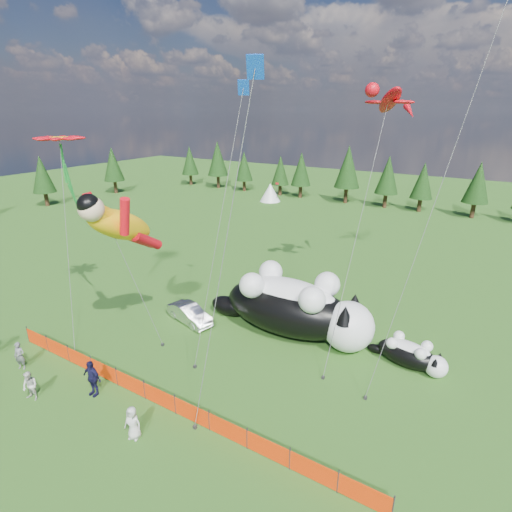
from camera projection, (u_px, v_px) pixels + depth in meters
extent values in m
plane|color=#0F370A|center=(199.00, 373.00, 21.79)|extent=(160.00, 160.00, 0.00)
cylinder|color=#262626|center=(28.00, 334.00, 24.54)|extent=(0.06, 0.06, 1.10)
cylinder|color=#262626|center=(47.00, 343.00, 23.56)|extent=(0.06, 0.06, 1.10)
cylinder|color=#262626|center=(68.00, 353.00, 22.59)|extent=(0.06, 0.06, 1.10)
cylinder|color=#262626|center=(92.00, 364.00, 21.62)|extent=(0.06, 0.06, 1.10)
cylinder|color=#262626|center=(117.00, 376.00, 20.65)|extent=(0.06, 0.06, 1.10)
cylinder|color=#262626|center=(145.00, 390.00, 19.68)|extent=(0.06, 0.06, 1.10)
cylinder|color=#262626|center=(175.00, 404.00, 18.70)|extent=(0.06, 0.06, 1.10)
cylinder|color=#262626|center=(209.00, 420.00, 17.73)|extent=(0.06, 0.06, 1.10)
cylinder|color=#262626|center=(247.00, 438.00, 16.76)|extent=(0.06, 0.06, 1.10)
cylinder|color=#262626|center=(290.00, 458.00, 15.79)|extent=(0.06, 0.06, 1.10)
cylinder|color=#262626|center=(338.00, 481.00, 14.82)|extent=(0.06, 0.06, 1.10)
cylinder|color=#262626|center=(393.00, 507.00, 13.84)|extent=(0.06, 0.06, 1.10)
cube|color=#FC3505|center=(38.00, 339.00, 24.07)|extent=(2.00, 0.04, 0.90)
cube|color=#FC3505|center=(58.00, 349.00, 23.10)|extent=(2.00, 0.04, 0.90)
cube|color=#FC3505|center=(80.00, 360.00, 22.12)|extent=(2.00, 0.04, 0.90)
cube|color=#FC3505|center=(104.00, 371.00, 21.15)|extent=(2.00, 0.04, 0.90)
cube|color=#FC3505|center=(130.00, 384.00, 20.18)|extent=(2.00, 0.04, 0.90)
cube|color=#FC3505|center=(160.00, 397.00, 19.21)|extent=(2.00, 0.04, 0.90)
cube|color=#FC3505|center=(192.00, 413.00, 18.24)|extent=(2.00, 0.04, 0.90)
cube|color=#FC3505|center=(228.00, 430.00, 17.26)|extent=(2.00, 0.04, 0.90)
cube|color=#FC3505|center=(268.00, 449.00, 16.29)|extent=(2.00, 0.04, 0.90)
cube|color=#FC3505|center=(313.00, 471.00, 15.32)|extent=(2.00, 0.04, 0.90)
cube|color=#FC3505|center=(364.00, 495.00, 14.35)|extent=(2.00, 0.04, 0.90)
ellipsoid|color=black|center=(288.00, 308.00, 25.32)|extent=(8.62, 4.15, 3.42)
ellipsoid|color=white|center=(288.00, 296.00, 25.02)|extent=(6.51, 2.97, 2.09)
sphere|color=white|center=(348.00, 326.00, 23.51)|extent=(3.04, 3.04, 3.04)
sphere|color=#CF5077|center=(370.00, 332.00, 22.90)|extent=(0.43, 0.43, 0.43)
ellipsoid|color=black|center=(228.00, 306.00, 27.82)|extent=(2.68, 1.38, 1.33)
cone|color=black|center=(345.00, 315.00, 22.35)|extent=(1.06, 1.06, 1.06)
cone|color=black|center=(355.00, 302.00, 23.83)|extent=(1.06, 1.06, 1.06)
sphere|color=white|center=(327.00, 284.00, 24.78)|extent=(1.59, 1.59, 1.59)
sphere|color=white|center=(312.00, 300.00, 22.78)|extent=(1.59, 1.59, 1.59)
sphere|color=white|center=(271.00, 272.00, 26.65)|extent=(1.59, 1.59, 1.59)
sphere|color=white|center=(252.00, 285.00, 24.65)|extent=(1.59, 1.59, 1.59)
ellipsoid|color=black|center=(407.00, 354.00, 22.29)|extent=(3.60, 2.13, 1.35)
ellipsoid|color=white|center=(408.00, 349.00, 22.18)|extent=(2.71, 1.55, 0.83)
sphere|color=white|center=(436.00, 367.00, 21.35)|extent=(1.20, 1.20, 1.20)
sphere|color=#CF5077|center=(446.00, 370.00, 21.03)|extent=(0.17, 0.17, 0.17)
ellipsoid|color=black|center=(376.00, 349.00, 23.55)|extent=(1.13, 0.70, 0.53)
cone|color=black|center=(435.00, 362.00, 20.92)|extent=(0.42, 0.42, 0.42)
cone|color=black|center=(440.00, 356.00, 21.44)|extent=(0.42, 0.42, 0.42)
sphere|color=white|center=(427.00, 346.00, 21.91)|extent=(0.63, 0.63, 0.63)
sphere|color=white|center=(421.00, 354.00, 21.22)|extent=(0.63, 0.63, 0.63)
sphere|color=white|center=(399.00, 336.00, 22.88)|extent=(0.63, 0.63, 0.63)
sphere|color=white|center=(392.00, 343.00, 22.19)|extent=(0.63, 0.63, 0.63)
imported|color=silver|center=(190.00, 314.00, 26.86)|extent=(3.88, 2.16, 1.21)
imported|color=slate|center=(20.00, 356.00, 21.92)|extent=(0.70, 0.60, 1.63)
imported|color=beige|center=(30.00, 386.00, 19.55)|extent=(0.83, 0.58, 1.57)
imported|color=#151437|center=(92.00, 378.00, 19.85)|extent=(1.18, 0.65, 1.96)
imported|color=beige|center=(133.00, 423.00, 17.24)|extent=(0.88, 0.68, 1.60)
cylinder|color=#595959|center=(143.00, 288.00, 22.85)|extent=(0.03, 0.03, 7.73)
cube|color=#262626|center=(163.00, 344.00, 24.30)|extent=(0.15, 0.15, 0.16)
cylinder|color=#595959|center=(360.00, 225.00, 23.53)|extent=(0.03, 0.03, 17.84)
cube|color=#262626|center=(323.00, 377.00, 21.31)|extent=(0.15, 0.15, 0.16)
cylinder|color=#595959|center=(67.00, 249.00, 22.65)|extent=(0.03, 0.03, 12.69)
cube|color=#262626|center=(76.00, 362.00, 22.63)|extent=(0.15, 0.15, 0.16)
cube|color=#1A8F2D|center=(67.00, 183.00, 23.56)|extent=(0.20, 0.20, 4.46)
cylinder|color=#595959|center=(218.00, 232.00, 21.40)|extent=(0.03, 0.03, 15.16)
cube|color=#262626|center=(195.00, 367.00, 22.22)|extent=(0.15, 0.15, 0.16)
cylinder|color=#595959|center=(453.00, 153.00, 17.62)|extent=(0.03, 0.03, 24.39)
cube|color=#262626|center=(365.00, 398.00, 19.81)|extent=(0.15, 0.15, 0.16)
cylinder|color=#595959|center=(221.00, 271.00, 15.81)|extent=(0.03, 0.03, 15.03)
cube|color=#262626|center=(195.00, 427.00, 17.99)|extent=(0.15, 0.15, 0.16)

